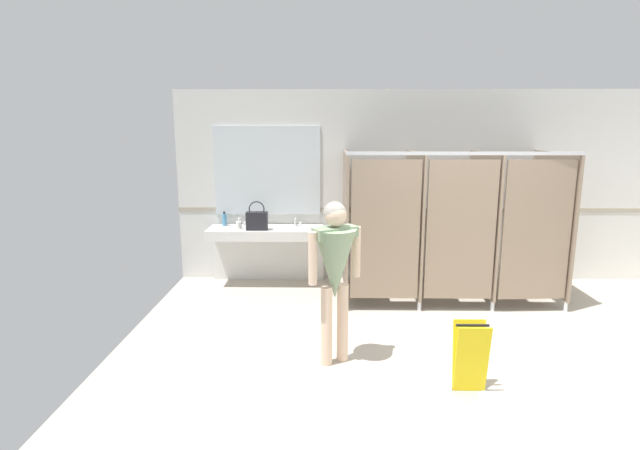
% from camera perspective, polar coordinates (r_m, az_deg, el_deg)
% --- Properties ---
extents(ground_plane, '(7.40, 6.13, 0.10)m').
position_cam_1_polar(ground_plane, '(5.16, 18.51, -15.76)').
color(ground_plane, '#B2A899').
extents(wall_back, '(7.40, 0.12, 2.76)m').
position_cam_1_polar(wall_back, '(7.39, 12.67, 4.34)').
color(wall_back, silver).
rests_on(wall_back, ground_plane).
extents(wall_back_tile_band, '(7.40, 0.01, 0.06)m').
position_cam_1_polar(wall_back_tile_band, '(7.38, 12.66, 1.72)').
color(wall_back_tile_band, '#9E937F').
rests_on(wall_back_tile_band, wall_back).
extents(vanity_counter, '(1.64, 0.55, 0.95)m').
position_cam_1_polar(vanity_counter, '(7.16, -6.15, -1.94)').
color(vanity_counter, silver).
rests_on(vanity_counter, ground_plane).
extents(mirror_panel, '(1.54, 0.02, 1.27)m').
position_cam_1_polar(mirror_panel, '(7.19, -6.13, 6.27)').
color(mirror_panel, silver).
rests_on(mirror_panel, wall_back).
extents(bathroom_stalls, '(2.78, 1.35, 1.96)m').
position_cam_1_polar(bathroom_stalls, '(6.55, 15.01, 0.22)').
color(bathroom_stalls, '#84705B').
rests_on(bathroom_stalls, ground_plane).
extents(person_standing, '(0.55, 0.55, 1.58)m').
position_cam_1_polar(person_standing, '(4.61, 1.75, -4.52)').
color(person_standing, beige).
rests_on(person_standing, ground_plane).
extents(handbag, '(0.29, 0.13, 0.40)m').
position_cam_1_polar(handbag, '(6.89, -7.32, 0.57)').
color(handbag, black).
rests_on(handbag, vanity_counter).
extents(soap_dispenser, '(0.07, 0.07, 0.21)m').
position_cam_1_polar(soap_dispenser, '(7.28, -11.01, 0.64)').
color(soap_dispenser, teal).
rests_on(soap_dispenser, vanity_counter).
extents(paper_cup, '(0.07, 0.07, 0.10)m').
position_cam_1_polar(paper_cup, '(7.02, -9.40, -0.02)').
color(paper_cup, white).
rests_on(paper_cup, vanity_counter).
extents(wet_floor_sign, '(0.28, 0.19, 0.62)m').
position_cam_1_polar(wet_floor_sign, '(4.54, 17.04, -14.34)').
color(wet_floor_sign, yellow).
rests_on(wet_floor_sign, ground_plane).
extents(floor_drain_cover, '(0.14, 0.14, 0.01)m').
position_cam_1_polar(floor_drain_cover, '(4.66, 18.69, -18.15)').
color(floor_drain_cover, '#B7BABF').
rests_on(floor_drain_cover, ground_plane).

